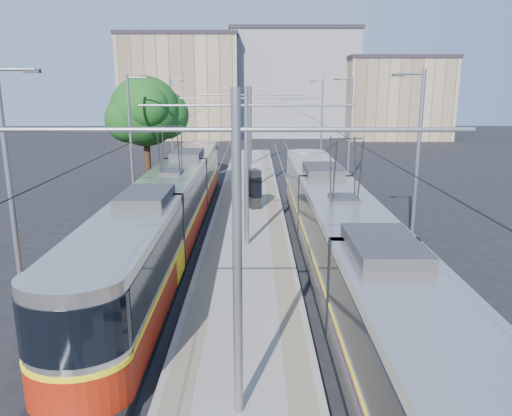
{
  "coord_description": "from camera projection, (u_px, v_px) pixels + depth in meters",
  "views": [
    {
      "loc": [
        0.36,
        -13.68,
        7.33
      ],
      "look_at": [
        0.42,
        9.57,
        1.6
      ],
      "focal_mm": 35.0,
      "sensor_mm": 36.0,
      "label": 1
    }
  ],
  "objects": [
    {
      "name": "building_left",
      "position": [
        183.0,
        87.0,
        71.56
      ],
      "size": [
        16.32,
        12.24,
        14.27
      ],
      "color": "tan",
      "rests_on": "ground"
    },
    {
      "name": "track_arrow",
      "position": [
        92.0,
        395.0,
        12.11
      ],
      "size": [
        1.2,
        5.0,
        0.01
      ],
      "primitive_type": "cube",
      "color": "silver",
      "rests_on": "ground"
    },
    {
      "name": "tram_right",
      "position": [
        342.0,
        237.0,
        18.48
      ],
      "size": [
        2.43,
        28.96,
        5.5
      ],
      "color": "black",
      "rests_on": "ground"
    },
    {
      "name": "building_centre",
      "position": [
        292.0,
        83.0,
        75.36
      ],
      "size": [
        18.36,
        14.28,
        15.26
      ],
      "color": "gray",
      "rests_on": "ground"
    },
    {
      "name": "catenary",
      "position": [
        248.0,
        137.0,
        27.7
      ],
      "size": [
        9.2,
        70.0,
        7.0
      ],
      "color": "gray",
      "rests_on": "platform"
    },
    {
      "name": "tactile_strip_right",
      "position": [
        272.0,
        200.0,
        31.47
      ],
      "size": [
        0.7,
        50.0,
        0.01
      ],
      "primitive_type": "cube",
      "color": "gray",
      "rests_on": "platform"
    },
    {
      "name": "tram_left",
      "position": [
        173.0,
        205.0,
        24.01
      ],
      "size": [
        2.43,
        28.57,
        5.5
      ],
      "color": "black",
      "rests_on": "ground"
    },
    {
      "name": "rails",
      "position": [
        249.0,
        204.0,
        31.54
      ],
      "size": [
        8.71,
        70.0,
        0.03
      ],
      "color": "gray",
      "rests_on": "ground"
    },
    {
      "name": "tree",
      "position": [
        150.0,
        112.0,
        35.92
      ],
      "size": [
        5.53,
        5.11,
        8.03
      ],
      "color": "#382314",
      "rests_on": "ground"
    },
    {
      "name": "street_lamps",
      "position": [
        250.0,
        132.0,
        34.42
      ],
      "size": [
        15.18,
        38.22,
        8.0
      ],
      "color": "gray",
      "rests_on": "ground"
    },
    {
      "name": "ground",
      "position": [
        243.0,
        335.0,
        15.03
      ],
      "size": [
        160.0,
        160.0,
        0.0
      ],
      "primitive_type": "plane",
      "color": "black",
      "rests_on": "ground"
    },
    {
      "name": "shelter",
      "position": [
        254.0,
        188.0,
        29.22
      ],
      "size": [
        0.94,
        1.17,
        2.26
      ],
      "rotation": [
        0.0,
        0.0,
        0.35
      ],
      "color": "black",
      "rests_on": "platform"
    },
    {
      "name": "tactile_strip_left",
      "position": [
        226.0,
        200.0,
        31.46
      ],
      "size": [
        0.7,
        50.0,
        0.01
      ],
      "primitive_type": "cube",
      "color": "gray",
      "rests_on": "platform"
    },
    {
      "name": "building_right",
      "position": [
        394.0,
        98.0,
        70.05
      ],
      "size": [
        14.28,
        10.2,
        11.22
      ],
      "color": "tan",
      "rests_on": "ground"
    },
    {
      "name": "platform",
      "position": [
        249.0,
        202.0,
        31.5
      ],
      "size": [
        4.0,
        50.0,
        0.3
      ],
      "primitive_type": "cube",
      "color": "gray",
      "rests_on": "ground"
    }
  ]
}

